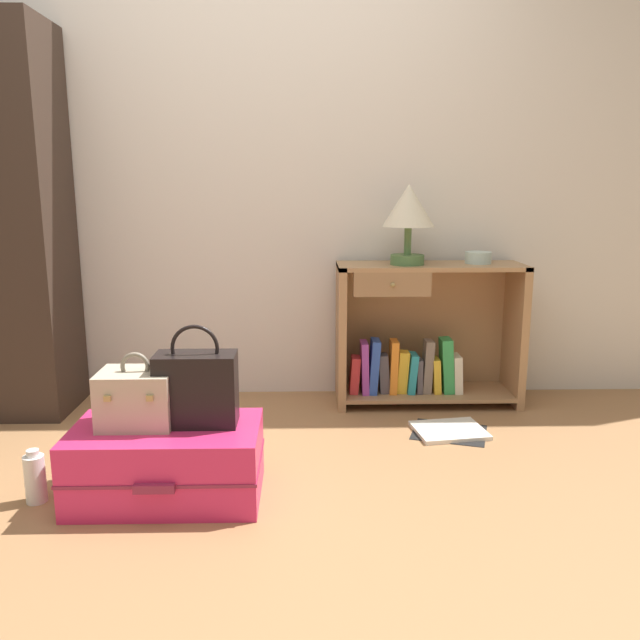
{
  "coord_description": "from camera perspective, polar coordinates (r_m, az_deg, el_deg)",
  "views": [
    {
      "loc": [
        0.27,
        -2.01,
        1.14
      ],
      "look_at": [
        0.34,
        0.79,
        0.55
      ],
      "focal_mm": 36.13,
      "sensor_mm": 36.0,
      "label": 1
    }
  ],
  "objects": [
    {
      "name": "bowl",
      "position": [
        3.42,
        13.84,
        5.39
      ],
      "size": [
        0.13,
        0.13,
        0.06
      ],
      "primitive_type": "cylinder",
      "color": "silver",
      "rests_on": "bookshelf"
    },
    {
      "name": "handbag",
      "position": [
        2.4,
        -10.88,
        -5.91
      ],
      "size": [
        0.29,
        0.15,
        0.38
      ],
      "color": "black",
      "rests_on": "suitcase_large"
    },
    {
      "name": "bookshelf",
      "position": [
        3.43,
        8.97,
        -1.65
      ],
      "size": [
        0.96,
        0.34,
        0.74
      ],
      "color": "#A37A51",
      "rests_on": "ground_plane"
    },
    {
      "name": "suitcase_large",
      "position": [
        2.49,
        -13.38,
        -12.14
      ],
      "size": [
        0.69,
        0.43,
        0.27
      ],
      "color": "#DB2860",
      "rests_on": "ground_plane"
    },
    {
      "name": "open_book_on_floor",
      "position": [
        3.12,
        11.38,
        -9.6
      ],
      "size": [
        0.4,
        0.37,
        0.02
      ],
      "color": "white",
      "rests_on": "ground_plane"
    },
    {
      "name": "train_case",
      "position": [
        2.46,
        -15.9,
        -6.63
      ],
      "size": [
        0.27,
        0.22,
        0.28
      ],
      "color": "#B7A88E",
      "rests_on": "suitcase_large"
    },
    {
      "name": "back_wall",
      "position": [
        3.52,
        -5.98,
        14.45
      ],
      "size": [
        6.4,
        0.1,
        2.6
      ],
      "primitive_type": "cube",
      "color": "silver",
      "rests_on": "ground_plane"
    },
    {
      "name": "bottle",
      "position": [
        2.63,
        -23.92,
        -12.66
      ],
      "size": [
        0.07,
        0.07,
        0.2
      ],
      "color": "white",
      "rests_on": "ground_plane"
    },
    {
      "name": "ground_plane",
      "position": [
        2.32,
        -8.29,
        -17.59
      ],
      "size": [
        9.0,
        9.0,
        0.0
      ],
      "primitive_type": "plane",
      "color": "#9E7047"
    },
    {
      "name": "table_lamp",
      "position": [
        3.28,
        7.85,
        9.56
      ],
      "size": [
        0.26,
        0.26,
        0.4
      ],
      "color": "#4C7542",
      "rests_on": "bookshelf"
    }
  ]
}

